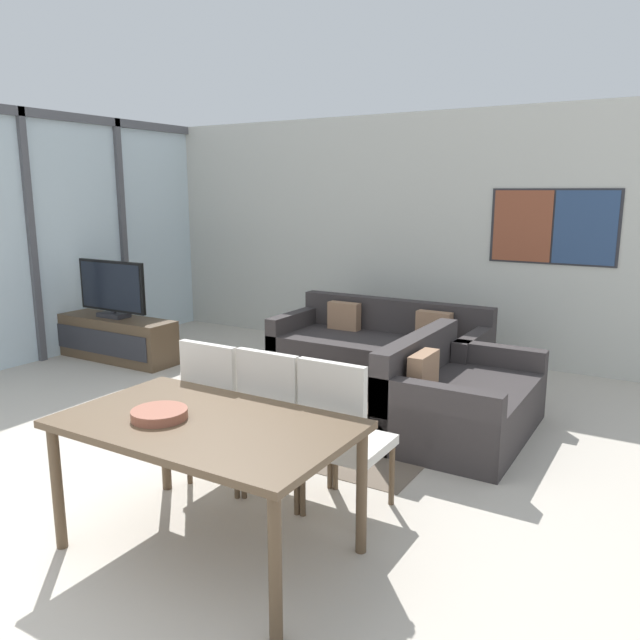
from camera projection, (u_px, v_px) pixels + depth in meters
ground_plane at (16, 561)px, 3.30m from camera, size 24.00×24.00×0.00m
wall_back at (412, 235)px, 7.37m from camera, size 7.88×0.09×2.80m
window_wall_left at (29, 226)px, 6.90m from camera, size 0.07×5.21×2.80m
area_rug at (320, 411)px, 5.54m from camera, size 2.46×2.18×0.01m
tv_console at (115, 338)px, 7.19m from camera, size 1.59×0.45×0.50m
television at (112, 290)px, 7.08m from camera, size 1.01×0.20×0.65m
sofa_main at (381, 352)px, 6.54m from camera, size 2.17×0.97×0.78m
sofa_side at (454, 401)px, 4.99m from camera, size 0.97×1.49×0.78m
coffee_table at (320, 382)px, 5.49m from camera, size 0.80×0.80×0.35m
dining_table at (206, 434)px, 3.27m from camera, size 1.55×0.92×0.74m
dining_chair_left at (222, 407)px, 4.06m from camera, size 0.46×0.46×0.99m
dining_chair_centre at (279, 418)px, 3.86m from camera, size 0.46×0.46×0.99m
dining_chair_right at (341, 432)px, 3.64m from camera, size 0.46×0.46×0.99m
fruit_bowl at (159, 413)px, 3.28m from camera, size 0.30×0.30×0.05m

